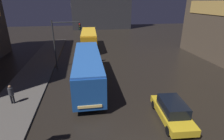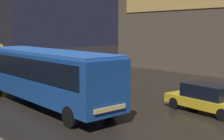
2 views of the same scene
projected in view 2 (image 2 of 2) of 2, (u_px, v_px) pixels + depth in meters
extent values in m
cube|color=#E0B25B|center=(190.00, 0.00, 30.64)|extent=(0.24, 17.59, 1.80)
cube|color=#194793|center=(45.00, 75.00, 17.96)|extent=(2.68, 11.51, 2.54)
cube|color=black|center=(45.00, 66.00, 17.89)|extent=(2.73, 10.59, 1.10)
cube|color=blue|center=(45.00, 52.00, 17.79)|extent=(2.63, 11.28, 0.16)
cube|color=#F4CC72|center=(110.00, 109.00, 13.74)|extent=(1.79, 0.12, 0.20)
cylinder|color=black|center=(110.00, 108.00, 15.63)|extent=(0.26, 1.00, 1.00)
cylinder|color=black|center=(70.00, 117.00, 14.10)|extent=(0.26, 1.00, 1.00)
cylinder|color=black|center=(31.00, 85.00, 22.16)|extent=(0.26, 1.00, 1.00)
cube|color=gold|center=(207.00, 102.00, 16.75)|extent=(2.13, 4.60, 0.50)
cube|color=black|center=(207.00, 91.00, 16.67)|extent=(1.71, 2.57, 0.73)
cylinder|color=black|center=(223.00, 115.00, 15.07)|extent=(0.25, 0.65, 0.64)
cylinder|color=black|center=(193.00, 99.00, 18.49)|extent=(0.25, 0.65, 0.64)
cylinder|color=black|center=(174.00, 103.00, 17.50)|extent=(0.25, 0.65, 0.64)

